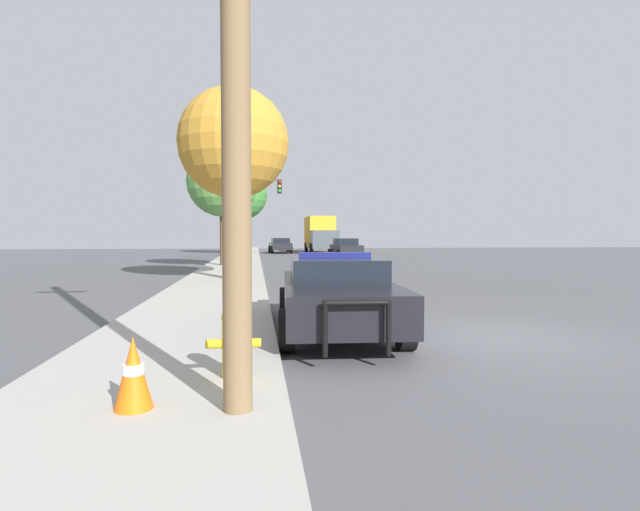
# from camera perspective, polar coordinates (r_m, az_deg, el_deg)

# --- Properties ---
(ground_plane) EXTENTS (110.00, 110.00, 0.00)m
(ground_plane) POSITION_cam_1_polar(r_m,az_deg,el_deg) (9.06, 18.67, -8.90)
(ground_plane) COLOR #4F4F54
(sidewalk_left) EXTENTS (3.00, 110.00, 0.13)m
(sidewalk_left) POSITION_cam_1_polar(r_m,az_deg,el_deg) (8.23, -15.66, -9.54)
(sidewalk_left) COLOR #A3A099
(sidewalk_left) RESTS_ON ground_plane
(police_car) EXTENTS (2.23, 5.06, 1.43)m
(police_car) POSITION_cam_1_polar(r_m,az_deg,el_deg) (9.03, 1.81, -4.14)
(police_car) COLOR black
(police_car) RESTS_ON ground_plane
(fire_hydrant) EXTENTS (0.62, 0.27, 0.82)m
(fire_hydrant) POSITION_cam_1_polar(r_m,az_deg,el_deg) (5.82, -9.85, -9.43)
(fire_hydrant) COLOR gold
(fire_hydrant) RESTS_ON sidewalk_left
(traffic_light) EXTENTS (3.78, 0.35, 5.40)m
(traffic_light) POSITION_cam_1_polar(r_m,az_deg,el_deg) (33.35, -8.27, 6.14)
(traffic_light) COLOR #424247
(traffic_light) RESTS_ON sidewalk_left
(car_background_distant) EXTENTS (2.19, 4.20, 1.43)m
(car_background_distant) POSITION_cam_1_polar(r_m,az_deg,el_deg) (47.11, -4.56, 1.20)
(car_background_distant) COLOR black
(car_background_distant) RESTS_ON ground_plane
(car_background_oncoming) EXTENTS (1.96, 4.09, 1.48)m
(car_background_oncoming) POSITION_cam_1_polar(r_m,az_deg,el_deg) (35.87, 2.99, 0.86)
(car_background_oncoming) COLOR black
(car_background_oncoming) RESTS_ON ground_plane
(box_truck) EXTENTS (2.68, 7.93, 3.48)m
(box_truck) POSITION_cam_1_polar(r_m,az_deg,el_deg) (48.27, 0.02, 2.52)
(box_truck) COLOR #474C51
(box_truck) RESTS_ON ground_plane
(tree_sidewalk_far) EXTENTS (4.66, 4.66, 7.57)m
(tree_sidewalk_far) POSITION_cam_1_polar(r_m,az_deg,el_deg) (45.28, -9.02, 6.95)
(tree_sidewalk_far) COLOR brown
(tree_sidewalk_far) RESTS_ON sidewalk_left
(tree_sidewalk_mid) EXTENTS (3.78, 3.78, 6.34)m
(tree_sidewalk_mid) POSITION_cam_1_polar(r_m,az_deg,el_deg) (27.18, -11.08, 8.30)
(tree_sidewalk_mid) COLOR brown
(tree_sidewalk_mid) RESTS_ON sidewalk_left
(tree_sidewalk_near) EXTENTS (3.98, 3.98, 6.91)m
(tree_sidewalk_near) POSITION_cam_1_polar(r_m,az_deg,el_deg) (18.57, -9.86, 12.50)
(tree_sidewalk_near) COLOR brown
(tree_sidewalk_near) RESTS_ON sidewalk_left
(traffic_cone) EXTENTS (0.36, 0.36, 0.68)m
(traffic_cone) POSITION_cam_1_polar(r_m,az_deg,el_deg) (5.08, -20.56, -12.42)
(traffic_cone) COLOR orange
(traffic_cone) RESTS_ON sidewalk_left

